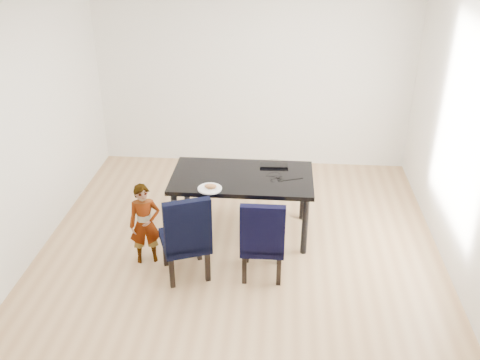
# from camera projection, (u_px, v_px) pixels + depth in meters

# --- Properties ---
(floor) EXTENTS (4.50, 5.00, 0.01)m
(floor) POSITION_uv_depth(u_px,v_px,m) (239.00, 256.00, 5.95)
(floor) COLOR tan
(floor) RESTS_ON ground
(ceiling) EXTENTS (4.50, 5.00, 0.01)m
(ceiling) POSITION_uv_depth(u_px,v_px,m) (238.00, 4.00, 4.72)
(ceiling) COLOR white
(ceiling) RESTS_ON wall_back
(wall_back) EXTENTS (4.50, 0.01, 2.70)m
(wall_back) POSITION_uv_depth(u_px,v_px,m) (253.00, 75.00, 7.56)
(wall_back) COLOR white
(wall_back) RESTS_ON ground
(wall_front) EXTENTS (4.50, 0.01, 2.70)m
(wall_front) POSITION_uv_depth(u_px,v_px,m) (202.00, 315.00, 3.11)
(wall_front) COLOR white
(wall_front) RESTS_ON ground
(wall_left) EXTENTS (0.01, 5.00, 2.70)m
(wall_left) POSITION_uv_depth(u_px,v_px,m) (21.00, 137.00, 5.50)
(wall_left) COLOR silver
(wall_left) RESTS_ON ground
(wall_right) EXTENTS (0.01, 5.00, 2.70)m
(wall_right) POSITION_uv_depth(u_px,v_px,m) (470.00, 152.00, 5.17)
(wall_right) COLOR white
(wall_right) RESTS_ON ground
(dining_table) EXTENTS (1.60, 0.90, 0.75)m
(dining_table) POSITION_uv_depth(u_px,v_px,m) (242.00, 205.00, 6.22)
(dining_table) COLOR black
(dining_table) RESTS_ON floor
(chair_left) EXTENTS (0.62, 0.63, 0.98)m
(chair_left) POSITION_uv_depth(u_px,v_px,m) (185.00, 234.00, 5.46)
(chair_left) COLOR black
(chair_left) RESTS_ON floor
(chair_right) EXTENTS (0.45, 0.46, 0.92)m
(chair_right) POSITION_uv_depth(u_px,v_px,m) (263.00, 236.00, 5.47)
(chair_right) COLOR black
(chair_right) RESTS_ON floor
(child) EXTENTS (0.39, 0.31, 0.92)m
(child) POSITION_uv_depth(u_px,v_px,m) (145.00, 224.00, 5.68)
(child) COLOR orange
(child) RESTS_ON floor
(plate) EXTENTS (0.31, 0.31, 0.01)m
(plate) POSITION_uv_depth(u_px,v_px,m) (210.00, 189.00, 5.76)
(plate) COLOR white
(plate) RESTS_ON dining_table
(sandwich) EXTENTS (0.14, 0.08, 0.05)m
(sandwich) POSITION_uv_depth(u_px,v_px,m) (210.00, 186.00, 5.74)
(sandwich) COLOR #9F6539
(sandwich) RESTS_ON plate
(laptop) EXTENTS (0.34, 0.22, 0.03)m
(laptop) POSITION_uv_depth(u_px,v_px,m) (274.00, 164.00, 6.31)
(laptop) COLOR black
(laptop) RESTS_ON dining_table
(cable_tangle) EXTENTS (0.15, 0.15, 0.01)m
(cable_tangle) POSITION_uv_depth(u_px,v_px,m) (277.00, 180.00, 5.96)
(cable_tangle) COLOR black
(cable_tangle) RESTS_ON dining_table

